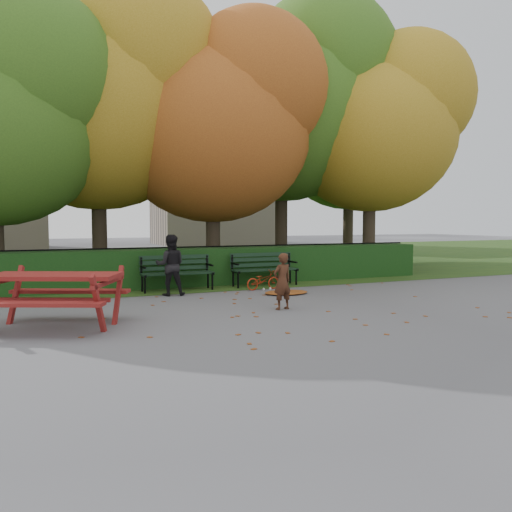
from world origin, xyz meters
name	(u,v)px	position (x,y,z in m)	size (l,w,h in m)	color
ground	(290,311)	(0.00, 0.00, 0.00)	(90.00, 90.00, 0.00)	slate
grass_strip	(148,260)	(0.00, 14.00, 0.01)	(90.00, 90.00, 0.00)	#1E3D15
building_right	(216,165)	(8.00, 28.00, 6.00)	(9.00, 6.00, 12.00)	#AD9A8A
hedge	(215,266)	(0.00, 4.50, 0.50)	(13.00, 0.90, 1.00)	black
iron_fence	(207,263)	(0.00, 5.30, 0.54)	(14.00, 0.04, 1.02)	black
tree_a	(3,110)	(-5.19, 5.58, 4.52)	(5.88, 5.60, 7.48)	#33271D
tree_b	(110,95)	(-2.44, 6.75, 5.40)	(6.72, 6.40, 8.79)	#33271D
tree_c	(225,120)	(0.83, 5.96, 4.82)	(6.30, 6.00, 8.00)	#33271D
tree_d	(295,100)	(3.88, 7.23, 5.98)	(7.14, 6.80, 9.58)	#33271D
tree_e	(382,124)	(6.52, 5.77, 5.08)	(6.09, 5.80, 8.16)	#33271D
tree_g	(359,137)	(8.33, 9.76, 5.37)	(6.30, 6.00, 8.55)	#33271D
bench_left	(177,270)	(-1.30, 3.70, 0.52)	(1.80, 0.57, 0.88)	black
bench_right	(264,266)	(1.10, 3.70, 0.52)	(1.80, 0.57, 0.88)	black
picnic_table	(54,286)	(-4.24, 0.15, 0.69)	(2.57, 2.37, 1.01)	maroon
leaf_pile	(286,292)	(0.95, 2.04, 0.04)	(1.09, 0.75, 0.08)	brown
leaf_scatter	(283,308)	(0.00, 0.30, 0.01)	(9.00, 5.70, 0.01)	brown
child	(282,281)	(-0.07, 0.19, 0.56)	(0.41, 0.27, 1.12)	#402214
adult	(170,265)	(-1.65, 2.90, 0.71)	(0.69, 0.54, 1.43)	black
bicycle	(263,280)	(0.74, 2.93, 0.25)	(0.33, 0.93, 0.49)	#99240E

